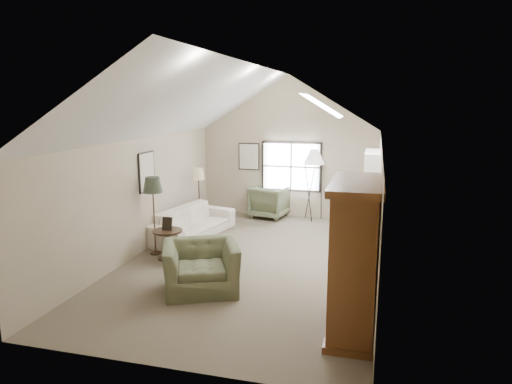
% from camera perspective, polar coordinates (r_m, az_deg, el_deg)
% --- Properties ---
extents(room_shell, '(5.01, 8.01, 4.00)m').
position_cam_1_polar(room_shell, '(9.03, -0.66, 10.82)').
color(room_shell, '#726551').
rests_on(room_shell, ground).
extents(window, '(1.72, 0.08, 1.42)m').
position_cam_1_polar(window, '(13.01, 4.42, 3.18)').
color(window, black).
rests_on(window, room_shell).
extents(skylight, '(0.80, 1.20, 0.52)m').
position_cam_1_polar(skylight, '(9.67, 8.38, 10.81)').
color(skylight, white).
rests_on(skylight, room_shell).
extents(wall_art, '(1.97, 3.71, 0.88)m').
position_cam_1_polar(wall_art, '(11.58, -7.09, 3.51)').
color(wall_art, black).
rests_on(wall_art, room_shell).
extents(armoire, '(0.60, 1.50, 2.20)m').
position_cam_1_polar(armoire, '(6.69, 12.18, -8.06)').
color(armoire, brown).
rests_on(armoire, ground).
extents(tv_alcove, '(0.32, 1.30, 2.10)m').
position_cam_1_polar(tv_alcove, '(10.53, 14.11, -0.73)').
color(tv_alcove, white).
rests_on(tv_alcove, ground).
extents(media_console, '(0.34, 1.18, 0.60)m').
position_cam_1_polar(media_console, '(10.74, 13.79, -5.16)').
color(media_console, '#382316').
rests_on(media_console, ground).
extents(tv_panel, '(0.05, 0.90, 0.55)m').
position_cam_1_polar(tv_panel, '(10.58, 13.95, -1.94)').
color(tv_panel, black).
rests_on(tv_panel, media_console).
extents(sofa, '(1.50, 2.65, 0.73)m').
position_cam_1_polar(sofa, '(11.29, -7.91, -3.79)').
color(sofa, white).
rests_on(sofa, ground).
extents(armchair_near, '(1.65, 1.56, 0.84)m').
position_cam_1_polar(armchair_near, '(8.18, -6.86, -9.27)').
color(armchair_near, '#606A4A').
rests_on(armchair_near, ground).
extents(armchair_far, '(1.13, 1.15, 0.90)m').
position_cam_1_polar(armchair_far, '(13.05, 1.70, -1.22)').
color(armchair_far, '#5D6546').
rests_on(armchair_far, ground).
extents(coffee_table, '(0.90, 0.70, 0.41)m').
position_cam_1_polar(coffee_table, '(9.62, -8.95, -7.53)').
color(coffee_table, '#372116').
rests_on(coffee_table, ground).
extents(bowl, '(0.25, 0.25, 0.05)m').
position_cam_1_polar(bowl, '(9.55, -8.99, -6.24)').
color(bowl, '#3B2018').
rests_on(bowl, coffee_table).
extents(side_table, '(0.75, 0.75, 0.62)m').
position_cam_1_polar(side_table, '(9.86, -10.94, -6.44)').
color(side_table, '#352115').
rests_on(side_table, ground).
extents(side_chair, '(0.59, 0.59, 1.18)m').
position_cam_1_polar(side_chair, '(12.19, 12.15, -1.70)').
color(side_chair, maroon).
rests_on(side_chair, ground).
extents(tripod_lamp, '(0.75, 0.75, 2.02)m').
position_cam_1_polar(tripod_lamp, '(12.72, 7.20, 0.94)').
color(tripod_lamp, white).
rests_on(tripod_lamp, ground).
extents(dark_lamp, '(0.50, 0.50, 1.74)m').
position_cam_1_polar(dark_lamp, '(10.06, -12.63, -2.86)').
color(dark_lamp, '#252B1E').
rests_on(dark_lamp, ground).
extents(tan_lamp, '(0.37, 0.37, 1.56)m').
position_cam_1_polar(tan_lamp, '(12.38, -7.12, -0.43)').
color(tan_lamp, tan).
rests_on(tan_lamp, ground).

